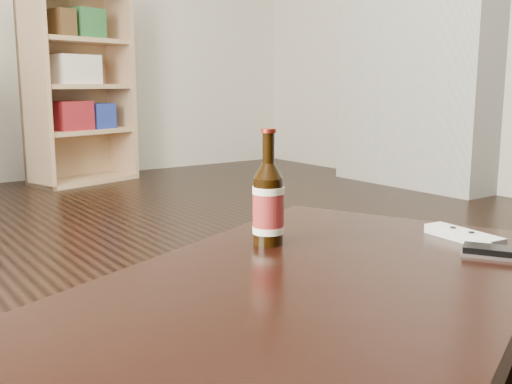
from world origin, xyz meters
TOP-DOWN VIEW (x-y plane):
  - floor at (0.00, 0.00)m, footprint 5.00×6.00m
  - bookshelf at (0.49, 2.70)m, footprint 0.81×0.53m
  - coffee_table at (-0.38, -0.90)m, footprint 1.22×0.99m
  - beer_bottle at (-0.30, -0.67)m, footprint 0.07×0.07m
  - phone at (-0.01, -0.98)m, footprint 0.10×0.12m
  - remote at (0.04, -0.88)m, footprint 0.06×0.18m

SIDE VIEW (x-z plane):
  - floor at x=0.00m, z-range -0.01..0.00m
  - coffee_table at x=-0.38m, z-range 0.15..0.55m
  - phone at x=-0.01m, z-range 0.40..0.42m
  - remote at x=0.04m, z-range 0.40..0.42m
  - beer_bottle at x=-0.30m, z-range 0.37..0.60m
  - bookshelf at x=0.49m, z-range 0.03..1.42m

